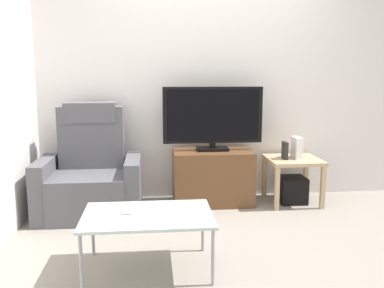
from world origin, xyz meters
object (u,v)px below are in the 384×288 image
at_px(recliner_armchair, 90,176).
at_px(coffee_table, 148,218).
at_px(tv_stand, 213,177).
at_px(cell_phone, 128,211).
at_px(television, 213,117).
at_px(subwoofer_box, 292,190).
at_px(side_table, 293,165).
at_px(book_upright, 285,150).
at_px(game_console, 297,148).

height_order(recliner_armchair, coffee_table, recliner_armchair).
height_order(tv_stand, cell_phone, tv_stand).
distance_m(tv_stand, cell_phone, 1.61).
relative_size(television, subwoofer_box, 3.75).
height_order(recliner_armchair, subwoofer_box, recliner_armchair).
bearing_deg(cell_phone, television, 67.97).
distance_m(coffee_table, cell_phone, 0.16).
bearing_deg(side_table, television, 174.91).
bearing_deg(recliner_armchair, cell_phone, -62.52).
relative_size(tv_stand, cell_phone, 5.50).
bearing_deg(book_upright, coffee_table, -135.75).
height_order(subwoofer_box, coffee_table, coffee_table).
bearing_deg(recliner_armchair, side_table, 11.34).
bearing_deg(recliner_armchair, television, 17.34).
bearing_deg(side_table, tv_stand, 176.16).
bearing_deg(coffee_table, cell_phone, 152.84).
xyz_separation_m(side_table, cell_phone, (-1.66, -1.33, 0.01)).
height_order(television, recliner_armchair, television).
xyz_separation_m(television, game_console, (0.88, -0.07, -0.33)).
xyz_separation_m(side_table, book_upright, (-0.10, -0.02, 0.17)).
bearing_deg(side_table, subwoofer_box, -45.00).
height_order(subwoofer_box, game_console, game_console).
height_order(book_upright, game_console, game_console).
relative_size(side_table, cell_phone, 3.60).
bearing_deg(book_upright, subwoofer_box, 11.31).
bearing_deg(recliner_armchair, book_upright, 10.96).
distance_m(recliner_armchair, side_table, 2.09).
relative_size(tv_stand, coffee_table, 0.92).
bearing_deg(cell_phone, recliner_armchair, 117.67).
height_order(book_upright, coffee_table, book_upright).
bearing_deg(side_table, coffee_table, -137.29).
relative_size(book_upright, coffee_table, 0.20).
bearing_deg(coffee_table, book_upright, 44.25).
xyz_separation_m(recliner_armchair, subwoofer_box, (2.09, 0.14, -0.23)).
bearing_deg(tv_stand, coffee_table, -114.62).
bearing_deg(television, book_upright, -7.27).
distance_m(tv_stand, recliner_armchair, 1.26).
height_order(recliner_armchair, book_upright, recliner_armchair).
relative_size(game_console, coffee_table, 0.25).
xyz_separation_m(game_console, cell_phone, (-1.69, -1.34, -0.18)).
height_order(game_console, coffee_table, game_console).
height_order(tv_stand, side_table, tv_stand).
bearing_deg(game_console, side_table, -164.05).
height_order(television, side_table, television).
distance_m(subwoofer_box, game_console, 0.46).
distance_m(side_table, cell_phone, 2.12).
bearing_deg(cell_phone, tv_stand, 67.64).
xyz_separation_m(tv_stand, subwoofer_box, (0.85, -0.06, -0.15)).
relative_size(television, cell_phone, 6.90).
relative_size(television, side_table, 1.92).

